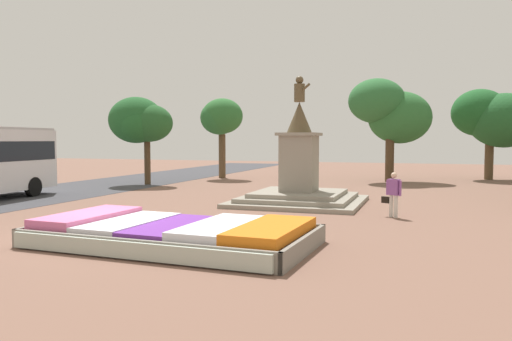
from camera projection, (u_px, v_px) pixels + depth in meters
name	position (u px, v px, depth m)	size (l,w,h in m)	color
ground_plane	(101.00, 236.00, 13.57)	(92.75, 92.75, 0.00)	brown
flower_planter	(173.00, 234.00, 12.40)	(7.10, 3.91, 0.67)	#38281C
statue_monument	(299.00, 180.00, 20.48)	(5.12, 5.12, 5.21)	gray
pedestrian_with_handbag	(393.00, 192.00, 16.83)	(0.67, 0.44, 1.52)	beige
park_tree_far_left	(221.00, 118.00, 33.55)	(2.91, 2.59, 5.39)	brown
park_tree_behind_statue	(389.00, 111.00, 31.08)	(5.07, 4.01, 6.42)	#4C3823
park_tree_far_right	(140.00, 122.00, 28.85)	(3.85, 3.07, 5.11)	#4C3823
park_tree_mid_canopy	(495.00, 118.00, 32.39)	(5.43, 4.18, 5.95)	brown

